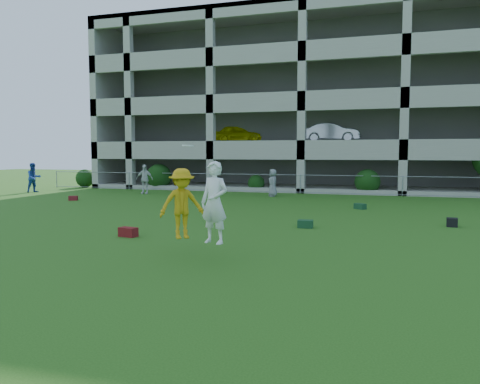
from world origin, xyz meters
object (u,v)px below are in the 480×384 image
(bystander_b, at_px, (144,179))
(parking_garage, at_px, (320,108))
(bystander_a, at_px, (34,178))
(bystander_c, at_px, (273,183))
(crate_d, at_px, (452,222))
(frisbee_contest, at_px, (192,203))

(bystander_b, relative_size, parking_garage, 0.06)
(bystander_a, relative_size, bystander_c, 1.18)
(bystander_a, height_order, crate_d, bystander_a)
(frisbee_contest, bearing_deg, crate_d, 46.06)
(bystander_b, height_order, crate_d, bystander_b)
(frisbee_contest, distance_m, parking_garage, 27.55)
(bystander_b, xyz_separation_m, crate_d, (16.37, -8.52, -0.75))
(bystander_c, relative_size, crate_d, 4.54)
(bystander_a, xyz_separation_m, crate_d, (23.67, -7.41, -0.79))
(bystander_c, bearing_deg, bystander_a, -110.08)
(bystander_b, relative_size, crate_d, 5.16)
(bystander_b, bearing_deg, frisbee_contest, -67.90)
(bystander_b, distance_m, frisbee_contest, 18.24)
(bystander_a, bearing_deg, frisbee_contest, -103.58)
(bystander_a, xyz_separation_m, parking_garage, (16.47, 12.80, 5.08))
(frisbee_contest, height_order, parking_garage, parking_garage)
(parking_garage, bearing_deg, bystander_b, -128.12)
(bystander_c, distance_m, crate_d, 12.34)
(frisbee_contest, relative_size, parking_garage, 0.08)
(bystander_b, relative_size, frisbee_contest, 0.78)
(bystander_c, xyz_separation_m, crate_d, (8.38, -9.03, -0.64))
(crate_d, height_order, frisbee_contest, frisbee_contest)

